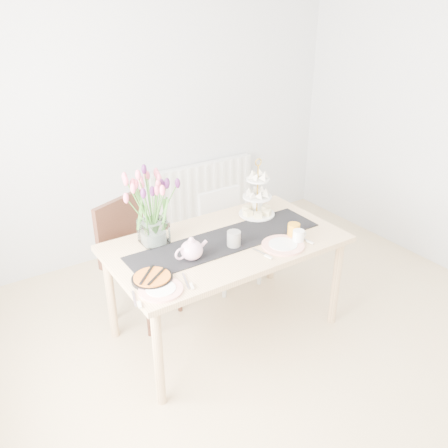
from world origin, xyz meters
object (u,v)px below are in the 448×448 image
radiator (201,192)px  chair_white (226,231)px  mug_grey (234,239)px  mug_white (298,237)px  tulip_vase (151,197)px  tart_tin (152,278)px  cake_stand (257,201)px  teapot (192,250)px  dining_table (226,251)px  plate_left (161,290)px  cream_jug (258,207)px  mug_orange (294,230)px  chair_brown (134,251)px  plate_right (283,245)px

radiator → chair_white: bearing=-107.4°
mug_grey → mug_white: bearing=-48.6°
tulip_vase → tart_tin: tulip_vase is taller
cake_stand → teapot: 0.81m
teapot → dining_table: bearing=13.4°
dining_table → chair_white: (0.40, 0.60, -0.21)m
tulip_vase → plate_left: 0.67m
chair_white → radiator: bearing=73.0°
cream_jug → tart_tin: bearing=-173.9°
cream_jug → mug_orange: 0.48m
mug_white → teapot: bearing=164.3°
cream_jug → mug_orange: bearing=-111.3°
cake_stand → plate_left: (-1.07, -0.51, -0.11)m
cake_stand → mug_grey: cake_stand is taller
chair_brown → mug_grey: (0.46, -0.65, 0.25)m
cream_jug → plate_right: 0.58m
dining_table → teapot: (-0.32, -0.09, 0.15)m
chair_brown → cream_jug: bearing=-40.7°
radiator → teapot: bearing=-122.3°
plate_right → cake_stand: bearing=73.2°
chair_white → mug_orange: (0.03, -0.81, 0.34)m
chair_white → teapot: size_ratio=3.48×
dining_table → plate_right: size_ratio=5.54×
tart_tin → plate_left: (-0.01, -0.12, -0.01)m
plate_left → plate_right: size_ratio=0.89×
dining_table → cream_jug: 0.56m
teapot → mug_orange: bearing=-11.5°
dining_table → chair_brown: chair_brown is taller
mug_grey → plate_right: mug_grey is taller
dining_table → mug_grey: 0.16m
chair_brown → cream_jug: (0.93, -0.29, 0.24)m
teapot → cream_jug: 0.88m
mug_grey → mug_orange: (0.42, -0.12, -0.00)m
chair_brown → chair_white: chair_brown is taller
dining_table → teapot: teapot is taller
teapot → cream_jug: size_ratio=2.76×
radiator → cake_stand: cake_stand is taller
chair_white → tart_tin: size_ratio=3.25×
cake_stand → mug_white: bearing=-93.3°
mug_grey → plate_right: 0.33m
dining_table → chair_brown: (-0.45, 0.56, -0.12)m
radiator → dining_table: 1.65m
dining_table → chair_white: chair_white is taller
plate_left → mug_white: bearing=0.3°
chair_brown → teapot: chair_brown is taller
chair_brown → plate_right: bearing=-72.1°
chair_brown → mug_white: (0.85, -0.85, 0.25)m
cream_jug → mug_orange: (-0.05, -0.48, 0.01)m
plate_right → mug_grey: bearing=146.7°
mug_grey → mug_white: size_ratio=1.19×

